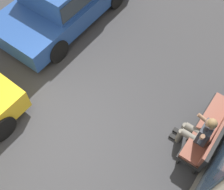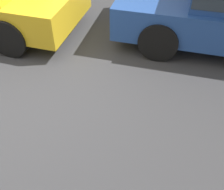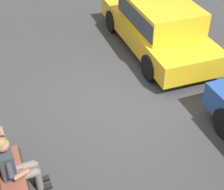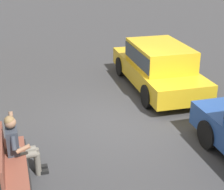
# 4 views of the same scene
# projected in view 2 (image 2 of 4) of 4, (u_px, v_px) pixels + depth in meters

# --- Properties ---
(ground_plane) EXTENTS (60.00, 60.00, 0.00)m
(ground_plane) POSITION_uv_depth(u_px,v_px,m) (20.00, 96.00, 4.08)
(ground_plane) COLOR #38383A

